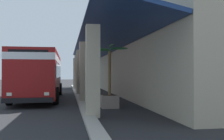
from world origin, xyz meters
name	(u,v)px	position (x,y,z in m)	size (l,w,h in m)	color
ground	(137,92)	(0.00, 8.00, 0.00)	(120.00, 120.00, 0.00)	#262628
curb_strip	(78,94)	(2.22, 2.36, 0.06)	(34.46, 0.50, 0.12)	#9E998E
plaza_building	(187,52)	(2.22, 11.99, 3.68)	(29.01, 16.56, 7.36)	#B2A88E
transit_bus	(40,72)	(5.19, -0.36, 1.85)	(11.22, 2.88, 3.34)	maroon
potted_palm	(110,94)	(10.95, 3.67, 0.71)	(1.67, 1.72, 3.24)	gray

